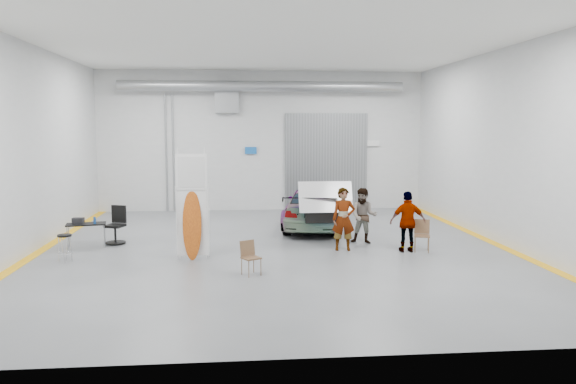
{
  "coord_description": "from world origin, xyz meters",
  "views": [
    {
      "loc": [
        -1.12,
        -16.35,
        3.6
      ],
      "look_at": [
        0.54,
        1.71,
        1.5
      ],
      "focal_mm": 35.0,
      "sensor_mm": 36.0,
      "label": 1
    }
  ],
  "objects": [
    {
      "name": "office_chair",
      "position": [
        -4.88,
        1.21,
        0.51
      ],
      "size": [
        0.65,
        0.68,
        1.16
      ],
      "rotation": [
        0.0,
        0.0,
        -0.35
      ],
      "color": "black",
      "rests_on": "ground"
    },
    {
      "name": "trunk_lid",
      "position": [
        1.65,
        1.09,
        1.48
      ],
      "size": [
        1.71,
        1.04,
        0.04
      ],
      "primitive_type": "cube",
      "color": "silver",
      "rests_on": "sedan_car"
    },
    {
      "name": "surfboard_display",
      "position": [
        -2.33,
        -1.15,
        1.24
      ],
      "size": [
        0.87,
        0.26,
        3.07
      ],
      "rotation": [
        0.0,
        0.0,
        -0.03
      ],
      "color": "white",
      "rests_on": "ground"
    },
    {
      "name": "ground",
      "position": [
        0.0,
        0.0,
        0.0
      ],
      "size": [
        16.0,
        16.0,
        0.0
      ],
      "primitive_type": "plane",
      "color": "slate",
      "rests_on": "ground"
    },
    {
      "name": "room_shell",
      "position": [
        0.24,
        2.22,
        4.08
      ],
      "size": [
        14.02,
        16.18,
        6.01
      ],
      "color": "silver",
      "rests_on": "ground"
    },
    {
      "name": "sedan_car",
      "position": [
        1.65,
        3.37,
        0.73
      ],
      "size": [
        3.04,
        5.36,
        1.46
      ],
      "primitive_type": "imported",
      "rotation": [
        0.0,
        0.0,
        2.94
      ],
      "color": "silver",
      "rests_on": "ground"
    },
    {
      "name": "shop_stool",
      "position": [
        -5.72,
        -1.14,
        0.37
      ],
      "size": [
        0.38,
        0.38,
        0.75
      ],
      "rotation": [
        0.0,
        0.0,
        -0.04
      ],
      "color": "black",
      "rests_on": "ground"
    },
    {
      "name": "person_a",
      "position": [
        1.98,
        -0.37,
        0.93
      ],
      "size": [
        0.71,
        0.5,
        1.85
      ],
      "primitive_type": "imported",
      "rotation": [
        0.0,
        0.0,
        -0.09
      ],
      "color": "#987253",
      "rests_on": "ground"
    },
    {
      "name": "folding_chair_far",
      "position": [
        4.21,
        -0.78,
        0.29
      ],
      "size": [
        0.54,
        0.57,
        0.92
      ],
      "rotation": [
        0.0,
        0.0,
        -0.29
      ],
      "color": "brown",
      "rests_on": "ground"
    },
    {
      "name": "person_b",
      "position": [
        2.79,
        0.54,
        0.87
      ],
      "size": [
        1.02,
        0.9,
        1.73
      ],
      "primitive_type": "imported",
      "rotation": [
        0.0,
        0.0,
        -0.35
      ],
      "color": "slate",
      "rests_on": "ground"
    },
    {
      "name": "folding_chair_near",
      "position": [
        -0.79,
        -2.92,
        0.26
      ],
      "size": [
        0.53,
        0.58,
        0.83
      ],
      "rotation": [
        0.0,
        0.0,
        0.51
      ],
      "color": "brown",
      "rests_on": "ground"
    },
    {
      "name": "work_table",
      "position": [
        -5.72,
        0.79,
        0.71
      ],
      "size": [
        1.22,
        0.77,
        0.93
      ],
      "rotation": [
        0.0,
        0.0,
        0.19
      ],
      "color": "gray",
      "rests_on": "ground"
    },
    {
      "name": "person_c",
      "position": [
        3.79,
        -0.77,
        0.89
      ],
      "size": [
        1.05,
        0.47,
        1.78
      ],
      "primitive_type": "imported",
      "rotation": [
        0.0,
        0.0,
        3.1
      ],
      "color": "#A56737",
      "rests_on": "ground"
    }
  ]
}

